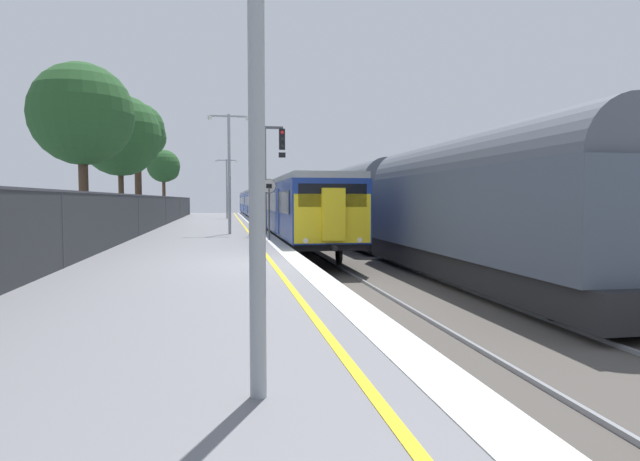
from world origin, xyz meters
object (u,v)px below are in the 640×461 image
background_tree_back (165,167)px  platform_lamp_near (256,29)px  freight_train_adjacent_track (394,203)px  commuter_train_at_platform (265,204)px  background_tree_right (119,137)px  platform_lamp_far (227,183)px  background_tree_centre (140,133)px  speed_limit_sign (269,201)px  platform_lamp_mid (229,164)px  signal_gantry (270,167)px  background_tree_left (81,117)px

background_tree_back → platform_lamp_near: bearing=-83.2°
freight_train_adjacent_track → platform_lamp_near: 20.60m
commuter_train_at_platform → background_tree_right: bearing=-117.4°
platform_lamp_far → background_tree_right: size_ratio=0.71×
commuter_train_at_platform → platform_lamp_far: 3.91m
platform_lamp_far → background_tree_centre: (-5.41, -13.11, 2.73)m
commuter_train_at_platform → background_tree_centre: size_ratio=8.05×
speed_limit_sign → background_tree_back: background_tree_back is taller
commuter_train_at_platform → background_tree_right: (-9.27, -17.91, 3.81)m
platform_lamp_mid → commuter_train_at_platform: bearing=81.3°
platform_lamp_near → platform_lamp_far: platform_lamp_far is taller
speed_limit_sign → background_tree_centre: (-6.97, 13.09, 4.24)m
platform_lamp_far → background_tree_back: background_tree_back is taller
commuter_train_at_platform → background_tree_centre: background_tree_centre is taller
platform_lamp_far → background_tree_right: bearing=-108.5°
signal_gantry → speed_limit_sign: signal_gantry is taller
commuter_train_at_platform → platform_lamp_mid: size_ratio=10.72×
platform_lamp_near → background_tree_right: background_tree_right is taller
background_tree_left → background_tree_centre: 11.90m
freight_train_adjacent_track → background_tree_centre: bearing=137.8°
signal_gantry → background_tree_centre: background_tree_centre is taller
commuter_train_at_platform → background_tree_right: 20.52m
background_tree_centre → platform_lamp_far: bearing=67.6°
signal_gantry → platform_lamp_near: bearing=-95.2°
signal_gantry → platform_lamp_mid: platform_lamp_mid is taller
speed_limit_sign → background_tree_back: bearing=103.8°
platform_lamp_far → freight_train_adjacent_track: bearing=-73.3°
freight_train_adjacent_track → background_tree_back: background_tree_back is taller
freight_train_adjacent_track → background_tree_centre: background_tree_centre is taller
platform_lamp_near → platform_lamp_mid: 21.94m
platform_lamp_mid → background_tree_left: background_tree_left is taller
background_tree_right → commuter_train_at_platform: bearing=62.6°
speed_limit_sign → background_tree_right: background_tree_right is taller
platform_lamp_mid → platform_lamp_far: platform_lamp_mid is taller
commuter_train_at_platform → signal_gantry: signal_gantry is taller
platform_lamp_mid → background_tree_right: bearing=142.7°
background_tree_back → speed_limit_sign: bearing=-76.2°
background_tree_back → background_tree_left: bearing=-90.6°
freight_train_adjacent_track → speed_limit_sign: freight_train_adjacent_track is taller
platform_lamp_far → background_tree_back: bearing=150.2°
signal_gantry → background_tree_centre: size_ratio=0.67×
freight_train_adjacent_track → background_tree_right: size_ratio=4.16×
platform_lamp_far → platform_lamp_mid: bearing=-90.0°
background_tree_left → platform_lamp_mid: bearing=27.0°
signal_gantry → speed_limit_sign: 4.09m
speed_limit_sign → background_tree_left: size_ratio=0.35×
commuter_train_at_platform → freight_train_adjacent_track: freight_train_adjacent_track is taller
freight_train_adjacent_track → platform_lamp_near: (-7.41, -19.16, 1.52)m
freight_train_adjacent_track → signal_gantry: 6.17m
platform_lamp_far → background_tree_centre: background_tree_centre is taller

